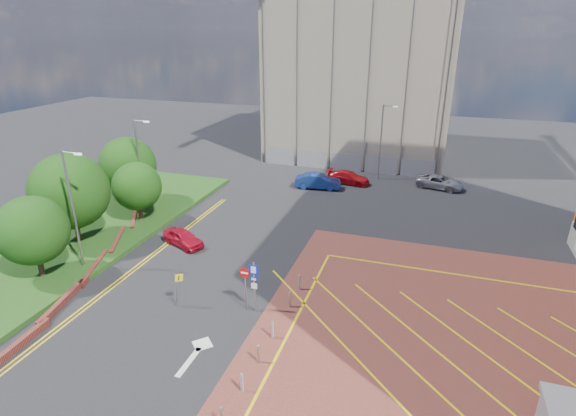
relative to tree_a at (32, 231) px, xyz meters
The scene contains 20 objects.
ground 14.43m from the tree_a, ahead, with size 140.00×140.00×0.00m, color black.
forecourt 28.22m from the tree_a, ahead, with size 26.00×26.00×0.02m, color brown.
grass_bed 7.95m from the tree_a, 123.69° to the left, with size 14.00×32.00×0.30m, color #214516.
retaining_wall 4.44m from the tree_a, 42.27° to the left, with size 6.06×20.33×0.40m.
tree_a is the anchor object (origin of this frame).
tree_b 5.27m from the tree_a, 106.70° to the left, with size 5.60×5.60×6.74m.
tree_c 10.02m from the tree_a, 87.14° to the left, with size 4.00×4.00×4.90m.
tree_d 13.24m from the tree_a, 100.89° to the left, with size 5.00×5.00×6.08m.
lamp_left_near 2.80m from the tree_a, 51.70° to the left, with size 1.53×0.16×8.00m.
lamp_left_far 12.06m from the tree_a, 92.01° to the left, with size 1.53×0.16×8.00m.
lamp_back 33.34m from the tree_a, 57.15° to the left, with size 1.53×0.16×8.00m.
sign_cluster 14.41m from the tree_a, ahead, with size 1.17×0.12×3.20m.
warning_sign 10.34m from the tree_a, ahead, with size 0.60×0.39×2.25m.
bollard_row 16.66m from the tree_a, ahead, with size 0.14×11.14×0.90m.
construction_building 43.04m from the tree_a, 70.71° to the left, with size 21.20×19.20×22.00m, color gray.
construction_fence 33.63m from the tree_a, 63.43° to the left, with size 21.60×0.06×2.00m, color gray.
car_red_left 9.93m from the tree_a, 49.50° to the left, with size 1.47×3.65×1.24m, color #B60F26.
car_blue_back 26.33m from the tree_a, 61.31° to the left, with size 1.61×4.62×1.52m, color navy.
car_red_back 29.82m from the tree_a, 59.21° to the left, with size 1.83×4.49×1.30m, color red.
car_silver_back 36.38m from the tree_a, 47.78° to the left, with size 2.15×4.66×1.29m, color #9F9EA5.
Camera 1 is at (9.14, -19.28, 15.29)m, focal length 28.00 mm.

